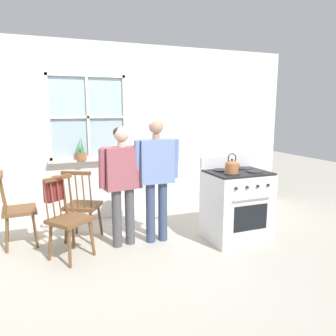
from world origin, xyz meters
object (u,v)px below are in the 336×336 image
object	(u,v)px
stove	(236,205)
kettle	(232,166)
chair_center_cluster	(18,211)
chair_by_window	(69,220)
chair_near_wall	(82,207)
person_teen_center	(156,170)
handbag	(54,190)
potted_plant	(81,154)
person_elderly_left	(122,175)

from	to	relation	value
stove	kettle	bearing A→B (deg)	-142.90
chair_center_cluster	kettle	bearing A→B (deg)	-114.27
chair_by_window	chair_near_wall	bearing A→B (deg)	29.96
chair_by_window	kettle	xyz separation A→B (m)	(1.94, -0.36, 0.57)
chair_by_window	chair_center_cluster	xyz separation A→B (m)	(-0.57, 0.60, 0.00)
person_teen_center	handbag	xyz separation A→B (m)	(-1.25, 0.10, -0.17)
potted_plant	chair_by_window	bearing A→B (deg)	-104.49
chair_by_window	potted_plant	distance (m)	1.37
person_elderly_left	kettle	size ratio (longest dim) A/B	6.12
stove	kettle	xyz separation A→B (m)	(-0.17, -0.13, 0.55)
chair_near_wall	handbag	size ratio (longest dim) A/B	3.13
chair_center_cluster	stove	bearing A→B (deg)	-110.50
chair_center_cluster	chair_by_window	bearing A→B (deg)	-139.72
person_teen_center	stove	bearing A→B (deg)	-16.50
person_teen_center	kettle	size ratio (longest dim) A/B	6.47
chair_by_window	stove	distance (m)	2.13
chair_center_cluster	person_teen_center	bearing A→B (deg)	-110.25
chair_by_window	chair_center_cluster	world-z (taller)	same
person_teen_center	chair_center_cluster	bearing A→B (deg)	164.16
person_elderly_left	stove	bearing A→B (deg)	-22.69
chair_by_window	handbag	size ratio (longest dim) A/B	3.13
chair_center_cluster	potted_plant	distance (m)	1.22
chair_center_cluster	person_elderly_left	bearing A→B (deg)	-114.32
kettle	chair_by_window	bearing A→B (deg)	169.43
chair_by_window	chair_near_wall	distance (m)	0.53
chair_by_window	person_elderly_left	world-z (taller)	person_elderly_left
chair_center_cluster	handbag	xyz separation A→B (m)	(0.43, -0.41, 0.33)
chair_by_window	stove	world-z (taller)	stove
person_elderly_left	person_teen_center	distance (m)	0.44
chair_near_wall	chair_center_cluster	bearing A→B (deg)	21.18
handbag	chair_by_window	bearing A→B (deg)	-53.38
chair_center_cluster	handbag	distance (m)	0.68
person_elderly_left	potted_plant	xyz separation A→B (m)	(-0.37, 1.06, 0.15)
person_teen_center	potted_plant	world-z (taller)	person_teen_center
person_elderly_left	kettle	bearing A→B (deg)	-29.84
potted_plant	handbag	distance (m)	1.13
handbag	chair_center_cluster	bearing A→B (deg)	136.34
chair_near_wall	person_teen_center	world-z (taller)	person_teen_center
chair_by_window	kettle	world-z (taller)	kettle
kettle	chair_near_wall	bearing A→B (deg)	153.89
person_teen_center	stove	world-z (taller)	person_teen_center
chair_near_wall	kettle	bearing A→B (deg)	-176.62
chair_center_cluster	person_elderly_left	size ratio (longest dim) A/B	0.63
kettle	handbag	xyz separation A→B (m)	(-2.08, 0.55, -0.24)
chair_center_cluster	handbag	bearing A→B (deg)	-136.98
chair_center_cluster	stove	xyz separation A→B (m)	(2.68, -0.83, 0.02)
person_elderly_left	person_teen_center	size ratio (longest dim) A/B	0.95
person_elderly_left	potted_plant	size ratio (longest dim) A/B	4.25
chair_near_wall	potted_plant	bearing A→B (deg)	-68.34
potted_plant	stove	bearing A→B (deg)	-38.12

